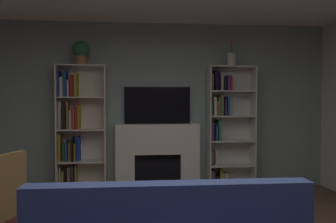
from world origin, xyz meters
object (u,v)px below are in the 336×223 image
at_px(potted_plant, 81,52).
at_px(vase_with_flowers, 231,59).
at_px(tv, 157,105).
at_px(bookshelf_right, 225,127).
at_px(fireplace, 158,156).
at_px(bookshelf_left, 76,130).

distance_m(potted_plant, vase_with_flowers, 2.35).
xyz_separation_m(tv, bookshelf_right, (1.08, -0.08, -0.34)).
bearing_deg(tv, fireplace, -90.00).
xyz_separation_m(bookshelf_left, bookshelf_right, (2.35, -0.01, 0.04)).
height_order(fireplace, vase_with_flowers, vase_with_flowers).
xyz_separation_m(fireplace, tv, (0.00, 0.07, 0.80)).
relative_size(tv, potted_plant, 2.84).
xyz_separation_m(bookshelf_right, vase_with_flowers, (0.09, -0.04, 1.08)).
xyz_separation_m(potted_plant, vase_with_flowers, (2.35, 0.00, -0.09)).
bearing_deg(bookshelf_right, potted_plant, -179.08).
distance_m(tv, bookshelf_left, 1.33).
bearing_deg(potted_plant, tv, 5.84).
height_order(fireplace, bookshelf_left, bookshelf_left).
bearing_deg(tv, potted_plant, -174.16).
bearing_deg(tv, bookshelf_right, -4.42).
height_order(tv, bookshelf_right, bookshelf_right).
bearing_deg(bookshelf_right, tv, 175.58).
distance_m(fireplace, bookshelf_right, 1.18).
relative_size(potted_plant, vase_with_flowers, 0.90).
distance_m(fireplace, vase_with_flowers, 1.94).
xyz_separation_m(tv, bookshelf_left, (-1.27, -0.08, -0.38)).
height_order(bookshelf_left, potted_plant, potted_plant).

